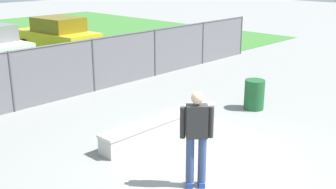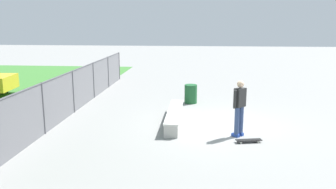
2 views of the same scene
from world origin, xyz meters
TOP-DOWN VIEW (x-y plane):
  - ground_plane at (0.00, 0.00)m, footprint 80.00×80.00m
  - concrete_ledge at (0.25, 1.59)m, footprint 3.49×0.49m
  - skateboarder at (-1.06, -0.56)m, footprint 0.46×0.45m
  - chainlink_fence at (0.00, 5.76)m, footprint 19.29×0.07m
  - car_yellow at (3.97, 11.96)m, footprint 2.31×4.35m
  - trash_bin at (3.44, 1.08)m, footprint 0.56×0.56m

SIDE VIEW (x-z plane):
  - ground_plane at x=0.00m, z-range 0.00..0.00m
  - concrete_ledge at x=0.25m, z-range 0.00..0.47m
  - trash_bin at x=3.44m, z-range 0.00..0.84m
  - car_yellow at x=3.97m, z-range 0.01..1.67m
  - chainlink_fence at x=0.00m, z-range 0.08..1.79m
  - skateboarder at x=-1.06m, z-range 0.10..1.92m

